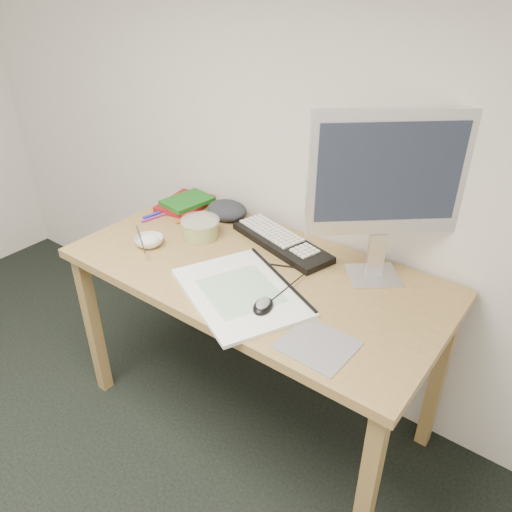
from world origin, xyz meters
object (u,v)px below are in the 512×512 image
Objects in this scene: desk at (254,287)px; rice_bowl at (149,241)px; monitor at (387,179)px; sketchpad at (241,292)px; keyboard at (281,242)px.

rice_bowl is at bearing -165.75° from desk.
monitor is 0.94m from rice_bowl.
rice_bowl is at bearing 161.23° from monitor.
monitor is 5.29× the size of rice_bowl.
sketchpad is 0.78× the size of monitor.
rice_bowl reaches higher than keyboard.
rice_bowl reaches higher than sketchpad.
rice_bowl is at bearing -159.05° from sketchpad.
desk is at bearing 14.25° from rice_bowl.
monitor reaches higher than desk.
sketchpad is 0.50m from rice_bowl.
rice_bowl reaches higher than desk.
desk is 0.46m from rice_bowl.
sketchpad is at bearing -170.89° from monitor.
sketchpad is (0.06, -0.15, 0.09)m from desk.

